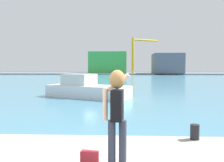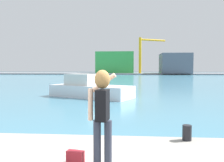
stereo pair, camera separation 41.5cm
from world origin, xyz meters
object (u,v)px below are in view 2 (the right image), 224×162
at_px(boat_moored, 89,89).
at_px(port_crane, 144,51).
at_px(person_photographer, 102,107).
at_px(harbor_bollard, 187,133).
at_px(warehouse_right, 175,63).
at_px(handbag, 75,157).
at_px(warehouse_left, 115,63).

bearing_deg(boat_moored, port_crane, 109.18).
distance_m(person_photographer, port_crane, 87.04).
relative_size(person_photographer, harbor_bollard, 4.65).
distance_m(boat_moored, port_crane, 72.85).
height_order(harbor_bollard, warehouse_right, warehouse_right).
bearing_deg(handbag, harbor_bollard, 33.60).
distance_m(person_photographer, harbor_bollard, 2.64).
bearing_deg(warehouse_right, port_crane, 176.81).
relative_size(warehouse_right, port_crane, 0.79).
distance_m(handbag, boat_moored, 14.86).
distance_m(person_photographer, boat_moored, 14.98).
distance_m(harbor_bollard, boat_moored, 13.92).
height_order(harbor_bollard, port_crane, port_crane).
bearing_deg(warehouse_right, handbag, -101.73).
bearing_deg(handbag, person_photographer, 0.13).
height_order(harbor_bollard, warehouse_left, warehouse_left).
bearing_deg(handbag, boat_moored, 99.18).
xyz_separation_m(harbor_bollard, warehouse_left, (-7.77, 90.28, 4.01)).
relative_size(boat_moored, port_crane, 0.53).
xyz_separation_m(person_photographer, warehouse_right, (17.34, 85.89, 2.57)).
bearing_deg(boat_moored, person_photographer, -53.07).
relative_size(warehouse_left, port_crane, 1.11).
relative_size(warehouse_left, warehouse_right, 1.40).
xyz_separation_m(person_photographer, handbag, (-0.50, -0.00, -0.95)).
bearing_deg(warehouse_left, handbag, -86.66).
relative_size(person_photographer, boat_moored, 0.24).
height_order(handbag, port_crane, port_crane).
bearing_deg(port_crane, harbor_bollard, -92.45).
xyz_separation_m(person_photographer, harbor_bollard, (1.90, 1.60, -0.88)).
xyz_separation_m(person_photographer, warehouse_left, (-5.87, 91.88, 3.13)).
bearing_deg(boat_moored, warehouse_left, 118.07).
bearing_deg(harbor_bollard, port_crane, 87.55).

